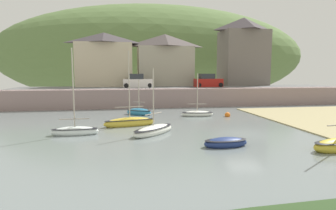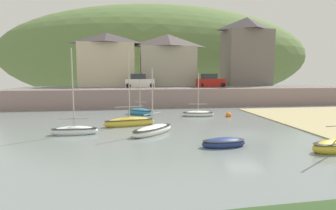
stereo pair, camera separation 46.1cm
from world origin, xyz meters
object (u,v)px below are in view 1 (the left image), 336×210
Objects in this scene: sailboat_nearest_shore at (154,130)px; dinghy_open_wooden at (226,143)px; parked_car_by_wall at (208,81)px; sailboat_far_left at (197,114)px; mooring_buoy at (227,115)px; waterfront_building_left at (104,59)px; parked_car_near_slipway at (137,82)px; waterfront_building_right at (243,51)px; sailboat_tall_mast at (75,131)px; motorboat_with_cabin at (139,112)px; fishing_boat_green at (130,122)px; waterfront_building_centre at (165,60)px.

sailboat_nearest_shore reaches higher than dinghy_open_wooden.
parked_car_by_wall is at bearing 70.98° from dinghy_open_wooden.
mooring_buoy is (2.98, -0.94, -0.07)m from sailboat_far_left.
parked_car_by_wall is (10.41, 19.54, 2.93)m from sailboat_nearest_shore.
dinghy_open_wooden is at bearing -107.10° from parked_car_by_wall.
waterfront_building_left is at bearing 57.00° from sailboat_nearest_shore.
dinghy_open_wooden is 0.70× the size of parked_car_near_slipway.
sailboat_tall_mast is at bearing -135.27° from waterfront_building_right.
motorboat_with_cabin is 0.86× the size of sailboat_far_left.
motorboat_with_cabin is (1.17, 6.14, -0.03)m from fishing_boat_green.
sailboat_nearest_shore is (-17.87, -24.04, -7.79)m from waterfront_building_right.
motorboat_with_cabin is 6.26m from sailboat_far_left.
motorboat_with_cabin is 6.89× the size of mooring_buoy.
dinghy_open_wooden is 0.70× the size of parked_car_by_wall.
mooring_buoy is (-1.94, -12.81, -3.03)m from parked_car_by_wall.
waterfront_building_left is at bearing 129.05° from sailboat_far_left.
waterfront_building_left is at bearing 138.55° from parked_car_near_slipway.
waterfront_building_right is 29.49m from fishing_boat_green.
motorboat_with_cabin is at bearing -73.34° from waterfront_building_left.
motorboat_with_cabin is at bearing 58.82° from sailboat_tall_mast.
sailboat_tall_mast is 1.56× the size of parked_car_near_slipway.
parked_car_near_slipway is at bearing 72.80° from sailboat_tall_mast.
dinghy_open_wooden is 11.97m from sailboat_far_left.
waterfront_building_right is 2.81× the size of motorboat_with_cabin.
sailboat_far_left is at bearing -87.02° from waterfront_building_centre.
motorboat_with_cabin is (-5.14, -14.56, -6.27)m from waterfront_building_centre.
waterfront_building_right is at bearing 61.50° from mooring_buoy.
waterfront_building_right reaches higher than parked_car_near_slipway.
parked_car_near_slipway is at bearing 177.94° from parked_car_by_wall.
motorboat_with_cabin is at bearing 48.59° from sailboat_nearest_shore.
mooring_buoy is (13.33, -17.31, -6.39)m from waterfront_building_left.
sailboat_tall_mast reaches higher than dinghy_open_wooden.
waterfront_building_centre reaches higher than sailboat_tall_mast.
waterfront_building_centre is at bearing 61.11° from fishing_boat_green.
motorboat_with_cabin is at bearing -90.61° from parked_car_near_slipway.
waterfront_building_left is 7.38m from parked_car_near_slipway.
parked_car_by_wall is (12.08, 16.19, 2.87)m from fishing_boat_green.
fishing_boat_green reaches higher than dinghy_open_wooden.
sailboat_tall_mast is (-23.62, -23.40, -7.76)m from waterfront_building_right.
sailboat_tall_mast is (-4.08, -2.70, -0.03)m from fishing_boat_green.
sailboat_nearest_shore is at bearing -126.63° from waterfront_building_right.
waterfront_building_centre is (9.49, -0.00, -0.00)m from waterfront_building_left.
waterfront_building_left is 1.32× the size of fishing_boat_green.
waterfront_building_centre reaches higher than parked_car_near_slipway.
sailboat_tall_mast is (-10.39, -23.40, -6.27)m from waterfront_building_centre.
dinghy_open_wooden is 24.78m from parked_car_by_wall.
waterfront_building_left reaches higher than dinghy_open_wooden.
waterfront_building_left is at bearing 103.47° from dinghy_open_wooden.
sailboat_far_left reaches higher than dinghy_open_wooden.
motorboat_with_cabin is at bearing 169.87° from sailboat_far_left.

